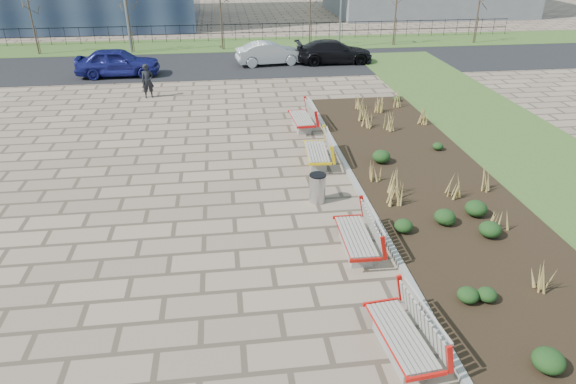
{
  "coord_description": "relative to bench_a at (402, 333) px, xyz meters",
  "views": [
    {
      "loc": [
        -0.08,
        -9.41,
        7.31
      ],
      "look_at": [
        1.5,
        3.0,
        0.9
      ],
      "focal_mm": 32.0,
      "sensor_mm": 36.0,
      "label": 1
    }
  ],
  "objects": [
    {
      "name": "car_black",
      "position": [
        3.7,
        23.97,
        0.2
      ],
      "size": [
        4.7,
        1.93,
        1.36
      ],
      "primitive_type": "imported",
      "rotation": [
        0.0,
        0.0,
        1.57
      ],
      "color": "black",
      "rests_on": "road"
    },
    {
      "name": "bench_d",
      "position": [
        0.0,
        12.72,
        0.0
      ],
      "size": [
        1.0,
        2.14,
        1.0
      ],
      "primitive_type": null,
      "rotation": [
        0.0,
        0.0,
        0.05
      ],
      "color": "red",
      "rests_on": "ground"
    },
    {
      "name": "tree_f",
      "position": [
        15.0,
        28.81,
        1.54
      ],
      "size": [
        1.4,
        1.4,
        4.0
      ],
      "primitive_type": null,
      "color": "#4C3D2D",
      "rests_on": "grass_verge_far"
    },
    {
      "name": "tree_d",
      "position": [
        3.0,
        28.81,
        1.54
      ],
      "size": [
        1.4,
        1.4,
        4.0
      ],
      "primitive_type": null,
      "color": "#4C3D2D",
      "rests_on": "grass_verge_far"
    },
    {
      "name": "planting_bed",
      "position": [
        3.25,
        7.31,
        -0.45
      ],
      "size": [
        4.5,
        18.0,
        0.1
      ],
      "primitive_type": "cube",
      "color": "black",
      "rests_on": "ground"
    },
    {
      "name": "grass_verge_near",
      "position": [
        8.0,
        7.31,
        -0.48
      ],
      "size": [
        5.0,
        38.0,
        0.04
      ],
      "primitive_type": "cube",
      "color": "#33511E",
      "rests_on": "ground"
    },
    {
      "name": "car_blue",
      "position": [
        -8.83,
        22.37,
        0.29
      ],
      "size": [
        4.51,
        1.86,
        1.53
      ],
      "primitive_type": "imported",
      "rotation": [
        0.0,
        0.0,
        1.58
      ],
      "color": "navy",
      "rests_on": "road"
    },
    {
      "name": "bench_a",
      "position": [
        0.0,
        0.0,
        0.0
      ],
      "size": [
        1.11,
        2.18,
        1.0
      ],
      "primitive_type": null,
      "rotation": [
        0.0,
        0.0,
        0.1
      ],
      "color": "red",
      "rests_on": "ground"
    },
    {
      "name": "railing_fence",
      "position": [
        -3.0,
        31.81,
        0.14
      ],
      "size": [
        44.0,
        0.1,
        1.2
      ],
      "primitive_type": null,
      "color": "black",
      "rests_on": "grass_verge_far"
    },
    {
      "name": "tree_c",
      "position": [
        -3.0,
        28.81,
        1.54
      ],
      "size": [
        1.4,
        1.4,
        4.0
      ],
      "primitive_type": null,
      "color": "#4C3D2D",
      "rests_on": "grass_verge_far"
    },
    {
      "name": "bench_b",
      "position": [
        0.0,
        3.56,
        0.0
      ],
      "size": [
        0.93,
        2.11,
        1.0
      ],
      "primitive_type": null,
      "rotation": [
        0.0,
        0.0,
        -0.01
      ],
      "color": "#AF120B",
      "rests_on": "ground"
    },
    {
      "name": "litter_bin",
      "position": [
        -0.49,
        6.32,
        -0.06
      ],
      "size": [
        0.48,
        0.48,
        0.88
      ],
      "primitive_type": "cylinder",
      "color": "#B2B2B7",
      "rests_on": "ground"
    },
    {
      "name": "pedestrian",
      "position": [
        -6.71,
        17.99,
        0.31
      ],
      "size": [
        0.68,
        0.54,
        1.63
      ],
      "primitive_type": "imported",
      "rotation": [
        0.0,
        0.0,
        0.29
      ],
      "color": "black",
      "rests_on": "ground"
    },
    {
      "name": "lamp_east",
      "position": [
        5.0,
        28.31,
        2.54
      ],
      "size": [
        0.24,
        0.6,
        6.0
      ],
      "primitive_type": null,
      "color": "gray",
      "rests_on": "grass_verge_far"
    },
    {
      "name": "ground",
      "position": [
        -3.0,
        2.31,
        -0.5
      ],
      "size": [
        120.0,
        120.0,
        0.0
      ],
      "primitive_type": "plane",
      "color": "#87725D",
      "rests_on": "ground"
    },
    {
      "name": "tree_b",
      "position": [
        -9.0,
        28.81,
        1.54
      ],
      "size": [
        1.4,
        1.4,
        4.0
      ],
      "primitive_type": null,
      "color": "#4C3D2D",
      "rests_on": "grass_verge_far"
    },
    {
      "name": "tree_a",
      "position": [
        -15.0,
        28.81,
        1.54
      ],
      "size": [
        1.4,
        1.4,
        4.0
      ],
      "primitive_type": null,
      "color": "#4C3D2D",
      "rests_on": "grass_verge_far"
    },
    {
      "name": "planting_curb",
      "position": [
        0.92,
        7.31,
        -0.42
      ],
      "size": [
        0.16,
        18.0,
        0.15
      ],
      "primitive_type": "cube",
      "color": "gray",
      "rests_on": "ground"
    },
    {
      "name": "grass_verge_far",
      "position": [
        -3.0,
        30.31,
        -0.48
      ],
      "size": [
        80.0,
        5.0,
        0.04
      ],
      "primitive_type": "cube",
      "color": "#33511E",
      "rests_on": "ground"
    },
    {
      "name": "lamp_west",
      "position": [
        -9.0,
        28.31,
        2.54
      ],
      "size": [
        0.24,
        0.6,
        6.0
      ],
      "primitive_type": null,
      "color": "gray",
      "rests_on": "grass_verge_far"
    },
    {
      "name": "bench_c",
      "position": [
        0.0,
        9.14,
        0.0
      ],
      "size": [
        1.04,
        2.16,
        1.0
      ],
      "primitive_type": null,
      "rotation": [
        0.0,
        0.0,
        -0.07
      ],
      "color": "yellow",
      "rests_on": "ground"
    },
    {
      "name": "road",
      "position": [
        -3.0,
        24.31,
        -0.49
      ],
      "size": [
        80.0,
        7.0,
        0.02
      ],
      "primitive_type": "cube",
      "color": "black",
      "rests_on": "ground"
    },
    {
      "name": "tree_e",
      "position": [
        9.0,
        28.81,
        1.54
      ],
      "size": [
        1.4,
        1.4,
        4.0
      ],
      "primitive_type": null,
      "color": "#4C3D2D",
      "rests_on": "grass_verge_far"
    },
    {
      "name": "car_silver",
      "position": [
        -0.21,
        24.04,
        0.19
      ],
      "size": [
        4.19,
        1.9,
        1.33
      ],
      "primitive_type": "imported",
      "rotation": [
        0.0,
        0.0,
        1.7
      ],
      "color": "#A2A5AA",
      "rests_on": "road"
    }
  ]
}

